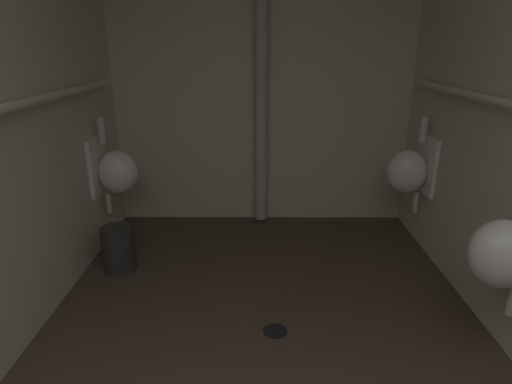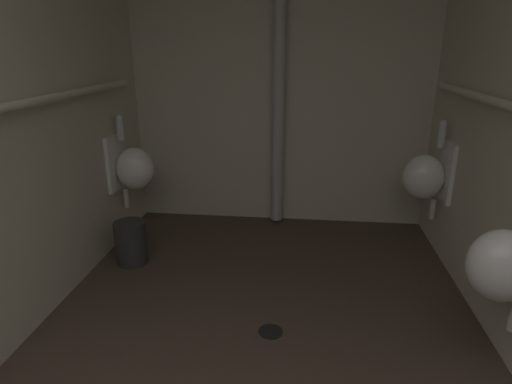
{
  "view_description": "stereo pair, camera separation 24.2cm",
  "coord_description": "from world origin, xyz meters",
  "px_view_note": "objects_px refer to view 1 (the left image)",
  "views": [
    {
      "loc": [
        -0.03,
        0.2,
        1.55
      ],
      "look_at": [
        -0.05,
        2.49,
        0.76
      ],
      "focal_mm": 30.24,
      "sensor_mm": 36.0,
      "label": 1
    },
    {
      "loc": [
        0.21,
        0.2,
        1.55
      ],
      "look_at": [
        -0.05,
        2.49,
        0.76
      ],
      "focal_mm": 30.24,
      "sensor_mm": 36.0,
      "label": 2
    }
  ],
  "objects_px": {
    "urinal_left_mid": "(115,171)",
    "standpipe_back_wall": "(261,79)",
    "floor_drain": "(275,331)",
    "urinal_right_far": "(410,170)",
    "waste_bin": "(119,249)",
    "urinal_right_mid": "(506,252)"
  },
  "relations": [
    {
      "from": "urinal_left_mid",
      "to": "standpipe_back_wall",
      "type": "xyz_separation_m",
      "value": [
        1.12,
        0.5,
        0.65
      ]
    },
    {
      "from": "standpipe_back_wall",
      "to": "floor_drain",
      "type": "height_order",
      "value": "standpipe_back_wall"
    },
    {
      "from": "urinal_left_mid",
      "to": "urinal_right_far",
      "type": "distance_m",
      "value": 2.26
    },
    {
      "from": "standpipe_back_wall",
      "to": "waste_bin",
      "type": "distance_m",
      "value": 1.75
    },
    {
      "from": "urinal_right_far",
      "to": "floor_drain",
      "type": "xyz_separation_m",
      "value": [
        -1.06,
        -1.13,
        -0.62
      ]
    },
    {
      "from": "standpipe_back_wall",
      "to": "urinal_right_far",
      "type": "bearing_deg",
      "value": -22.82
    },
    {
      "from": "urinal_left_mid",
      "to": "floor_drain",
      "type": "relative_size",
      "value": 5.39
    },
    {
      "from": "urinal_left_mid",
      "to": "urinal_right_mid",
      "type": "xyz_separation_m",
      "value": [
        2.26,
        -1.34,
        0.0
      ]
    },
    {
      "from": "urinal_left_mid",
      "to": "urinal_right_mid",
      "type": "distance_m",
      "value": 2.63
    },
    {
      "from": "waste_bin",
      "to": "urinal_right_mid",
      "type": "bearing_deg",
      "value": -23.65
    },
    {
      "from": "standpipe_back_wall",
      "to": "waste_bin",
      "type": "relative_size",
      "value": 7.75
    },
    {
      "from": "urinal_right_mid",
      "to": "standpipe_back_wall",
      "type": "height_order",
      "value": "standpipe_back_wall"
    },
    {
      "from": "floor_drain",
      "to": "urinal_right_mid",
      "type": "bearing_deg",
      "value": -12.26
    },
    {
      "from": "urinal_left_mid",
      "to": "standpipe_back_wall",
      "type": "bearing_deg",
      "value": 24.08
    },
    {
      "from": "urinal_right_far",
      "to": "urinal_right_mid",
      "type": "bearing_deg",
      "value": -90.0
    },
    {
      "from": "urinal_left_mid",
      "to": "waste_bin",
      "type": "bearing_deg",
      "value": -75.76
    },
    {
      "from": "standpipe_back_wall",
      "to": "urinal_left_mid",
      "type": "bearing_deg",
      "value": -155.92
    },
    {
      "from": "urinal_left_mid",
      "to": "urinal_right_far",
      "type": "relative_size",
      "value": 1.0
    },
    {
      "from": "urinal_right_far",
      "to": "waste_bin",
      "type": "relative_size",
      "value": 2.35
    },
    {
      "from": "waste_bin",
      "to": "standpipe_back_wall",
      "type": "bearing_deg",
      "value": 41.37
    },
    {
      "from": "urinal_right_far",
      "to": "standpipe_back_wall",
      "type": "distance_m",
      "value": 1.39
    },
    {
      "from": "urinal_right_far",
      "to": "floor_drain",
      "type": "distance_m",
      "value": 1.67
    }
  ]
}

